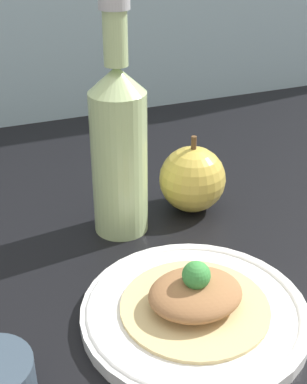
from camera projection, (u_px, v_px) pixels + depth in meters
ground_plane at (227, 268)px, 65.28cm from camera, size 180.00×110.00×4.00cm
plate at (195, 312)px, 53.96cm from camera, size 23.06×23.06×1.66cm
plated_food at (195, 296)px, 52.97cm from camera, size 15.09×15.09×5.55cm
cider_bottle at (119, 147)px, 64.11cm from camera, size 6.87×6.87×28.52cm
apple at (192, 179)px, 71.86cm from camera, size 8.97×8.97×10.69cm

